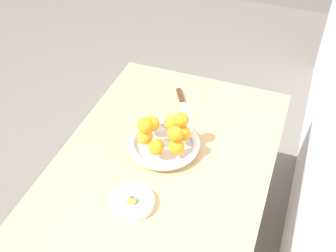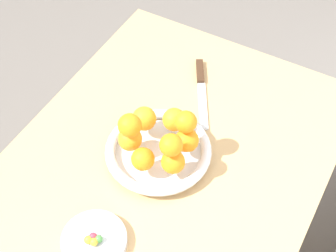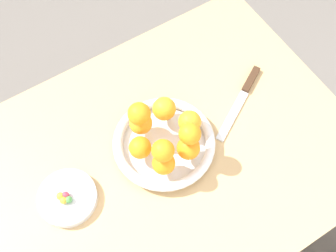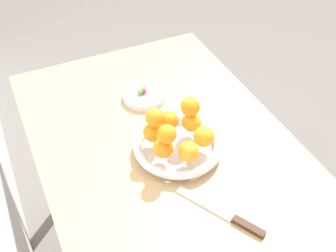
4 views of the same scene
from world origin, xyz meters
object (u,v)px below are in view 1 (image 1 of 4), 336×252
(candy_ball_3, at_px, (136,199))
(candy_ball_2, at_px, (129,201))
(knife, at_px, (183,105))
(candy_ball_0, at_px, (132,198))
(orange_2, at_px, (156,147))
(orange_5, at_px, (172,122))
(orange_6, at_px, (145,125))
(candy_dish, at_px, (132,202))
(fruit_bowl, at_px, (164,144))
(candy_ball_1, at_px, (133,201))
(orange_3, at_px, (177,147))
(orange_8, at_px, (175,134))
(dining_table, at_px, (164,177))
(orange_0, at_px, (151,124))
(orange_7, at_px, (181,120))
(orange_1, at_px, (145,136))

(candy_ball_3, bearing_deg, candy_ball_2, -54.97)
(knife, bearing_deg, candy_ball_0, 0.88)
(candy_ball_0, xyz_separation_m, knife, (-0.55, -0.01, -0.03))
(orange_2, height_order, orange_5, orange_5)
(orange_5, xyz_separation_m, orange_6, (0.11, -0.06, 0.06))
(orange_5, distance_m, candy_ball_2, 0.37)
(candy_dish, relative_size, orange_2, 2.58)
(knife, bearing_deg, fruit_bowl, 3.06)
(candy_ball_1, bearing_deg, fruit_bowl, -179.36)
(candy_dish, bearing_deg, knife, -179.08)
(orange_3, xyz_separation_m, candy_ball_2, (0.25, -0.07, -0.04))
(orange_6, xyz_separation_m, candy_ball_0, (0.24, 0.05, -0.10))
(candy_ball_2, bearing_deg, candy_ball_3, 125.03)
(orange_3, bearing_deg, orange_8, -114.81)
(dining_table, xyz_separation_m, orange_6, (-0.02, -0.08, 0.22))
(candy_ball_0, relative_size, candy_ball_3, 1.06)
(candy_ball_0, bearing_deg, orange_8, 165.54)
(orange_6, relative_size, candy_ball_2, 3.02)
(orange_0, relative_size, orange_2, 1.09)
(orange_3, height_order, orange_7, orange_7)
(orange_0, xyz_separation_m, orange_3, (0.08, 0.13, -0.00))
(candy_ball_3, bearing_deg, orange_5, -179.19)
(fruit_bowl, height_order, orange_0, orange_0)
(fruit_bowl, relative_size, orange_8, 4.84)
(orange_7, distance_m, candy_ball_2, 0.35)
(knife, bearing_deg, dining_table, 6.28)
(orange_6, xyz_separation_m, candy_ball_1, (0.25, 0.06, -0.10))
(orange_5, xyz_separation_m, knife, (-0.19, -0.02, -0.06))
(candy_ball_1, xyz_separation_m, knife, (-0.56, -0.02, -0.03))
(orange_3, bearing_deg, orange_2, -67.87)
(dining_table, distance_m, orange_7, 0.24)
(orange_1, height_order, orange_8, orange_8)
(orange_1, height_order, orange_7, orange_7)
(orange_8, xyz_separation_m, candy_ball_1, (0.25, -0.05, -0.09))
(orange_5, relative_size, candy_ball_1, 3.21)
(orange_3, relative_size, candy_ball_0, 3.16)
(dining_table, height_order, fruit_bowl, fruit_bowl)
(orange_6, height_order, candy_ball_1, orange_6)
(orange_5, bearing_deg, orange_3, 27.51)
(orange_3, xyz_separation_m, orange_5, (-0.12, -0.06, 0.00))
(fruit_bowl, height_order, orange_2, orange_2)
(orange_0, relative_size, orange_5, 1.04)
(dining_table, bearing_deg, knife, -173.72)
(candy_ball_2, bearing_deg, candy_ball_1, 97.61)
(orange_2, bearing_deg, orange_1, -121.78)
(orange_1, distance_m, orange_5, 0.12)
(candy_ball_2, xyz_separation_m, candy_ball_3, (-0.01, 0.02, -0.00))
(orange_3, distance_m, orange_5, 0.13)
(candy_dish, distance_m, orange_0, 0.33)
(fruit_bowl, distance_m, orange_6, 0.13)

